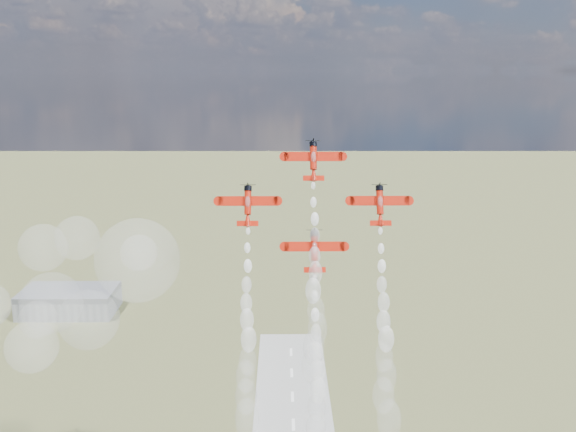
{
  "coord_description": "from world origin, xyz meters",
  "views": [
    {
      "loc": [
        -3.91,
        -132.32,
        128.34
      ],
      "look_at": [
        -2.61,
        5.2,
        95.51
      ],
      "focal_mm": 38.0,
      "sensor_mm": 36.0,
      "label": 1
    }
  ],
  "objects_px": {
    "plane_right": "(380,204)",
    "plane_slot": "(315,250)",
    "plane_left": "(248,205)",
    "plane_lead": "(313,160)",
    "hangar": "(69,301)"
  },
  "relations": [
    {
      "from": "plane_left",
      "to": "plane_right",
      "type": "height_order",
      "value": "same"
    },
    {
      "from": "plane_lead",
      "to": "plane_slot",
      "type": "relative_size",
      "value": 1.0
    },
    {
      "from": "plane_lead",
      "to": "plane_left",
      "type": "distance_m",
      "value": 18.67
    },
    {
      "from": "plane_lead",
      "to": "plane_left",
      "type": "height_order",
      "value": "plane_lead"
    },
    {
      "from": "hangar",
      "to": "plane_right",
      "type": "distance_m",
      "value": 241.35
    },
    {
      "from": "plane_left",
      "to": "plane_right",
      "type": "bearing_deg",
      "value": 0.0
    },
    {
      "from": "plane_slot",
      "to": "hangar",
      "type": "bearing_deg",
      "value": 124.53
    },
    {
      "from": "plane_left",
      "to": "plane_right",
      "type": "relative_size",
      "value": 1.0
    },
    {
      "from": "hangar",
      "to": "plane_lead",
      "type": "height_order",
      "value": "plane_lead"
    },
    {
      "from": "plane_left",
      "to": "plane_lead",
      "type": "bearing_deg",
      "value": 16.22
    },
    {
      "from": "plane_lead",
      "to": "plane_slot",
      "type": "xyz_separation_m",
      "value": [
        0.0,
        -8.9,
        -19.48
      ]
    },
    {
      "from": "plane_right",
      "to": "plane_slot",
      "type": "bearing_deg",
      "value": -163.78
    },
    {
      "from": "plane_left",
      "to": "plane_slot",
      "type": "height_order",
      "value": "plane_left"
    },
    {
      "from": "hangar",
      "to": "plane_lead",
      "type": "relative_size",
      "value": 3.64
    },
    {
      "from": "plane_lead",
      "to": "plane_right",
      "type": "bearing_deg",
      "value": -16.22
    }
  ]
}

